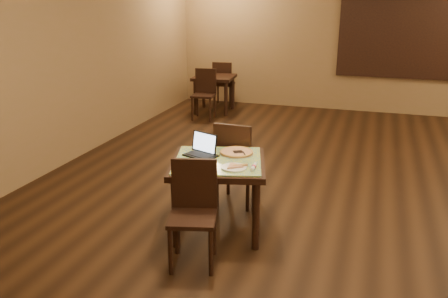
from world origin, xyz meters
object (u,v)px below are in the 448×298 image
(other_table_b_chair_far, at_px, (223,81))
(other_table_b_chair_near, at_px, (205,91))
(chair_main_far, at_px, (235,160))
(laptop, at_px, (202,149))
(other_table_b, at_px, (214,82))
(chair_main_near, at_px, (193,206))
(tiled_table, at_px, (218,170))
(pizza_pan, at_px, (237,153))

(other_table_b_chair_far, bearing_deg, other_table_b_chair_near, 84.38)
(chair_main_far, bearing_deg, laptop, 72.00)
(chair_main_far, height_order, laptop, chair_main_far)
(laptop, height_order, other_table_b, laptop)
(other_table_b_chair_near, bearing_deg, chair_main_near, -75.68)
(tiled_table, bearing_deg, other_table_b, 94.57)
(chair_main_far, height_order, other_table_b_chair_far, chair_main_far)
(chair_main_near, xyz_separation_m, laptop, (-0.18, 0.72, 0.29))
(pizza_pan, distance_m, other_table_b_chair_far, 5.51)
(laptop, bearing_deg, other_table_b_chair_far, 127.12)
(tiled_table, bearing_deg, chair_main_near, -106.94)
(other_table_b_chair_near, bearing_deg, tiled_table, -72.92)
(chair_main_near, distance_m, other_table_b_chair_far, 6.28)
(tiled_table, distance_m, chair_main_far, 0.62)
(chair_main_far, relative_size, laptop, 2.66)
(other_table_b_chair_near, bearing_deg, laptop, -74.81)
(pizza_pan, bearing_deg, laptop, -156.39)
(tiled_table, height_order, chair_main_near, chair_main_near)
(chair_main_far, relative_size, pizza_pan, 2.81)
(tiled_table, height_order, chair_main_far, chair_main_far)
(chair_main_far, height_order, other_table_b, chair_main_far)
(other_table_b, bearing_deg, laptop, -77.07)
(other_table_b_chair_near, height_order, other_table_b_chair_far, same)
(chair_main_near, xyz_separation_m, other_table_b, (-1.71, 5.49, 0.08))
(pizza_pan, xyz_separation_m, other_table_b_chair_far, (-1.84, 5.18, -0.23))
(chair_main_far, bearing_deg, chair_main_near, 92.10)
(tiled_table, relative_size, chair_main_far, 1.14)
(other_table_b_chair_far, bearing_deg, tiled_table, 102.75)
(tiled_table, distance_m, chair_main_near, 0.63)
(laptop, relative_size, other_table_b, 0.44)
(tiled_table, bearing_deg, other_table_b_chair_far, 92.62)
(chair_main_far, bearing_deg, other_table_b, -65.03)
(chair_main_far, distance_m, laptop, 0.61)
(other_table_b, height_order, other_table_b_chair_far, other_table_b_chair_far)
(tiled_table, xyz_separation_m, other_table_b_chair_far, (-1.72, 5.42, -0.12))
(laptop, bearing_deg, chair_main_near, -54.89)
(chair_main_near, distance_m, other_table_b_chair_near, 5.22)
(chair_main_near, xyz_separation_m, other_table_b_chair_far, (-1.70, 6.04, 0.01))
(pizza_pan, bearing_deg, other_table_b_chair_far, 109.58)
(tiled_table, height_order, other_table_b_chair_near, other_table_b_chair_near)
(chair_main_near, height_order, other_table_b_chair_far, other_table_b_chair_far)
(chair_main_far, distance_m, other_table_b_chair_far, 5.11)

